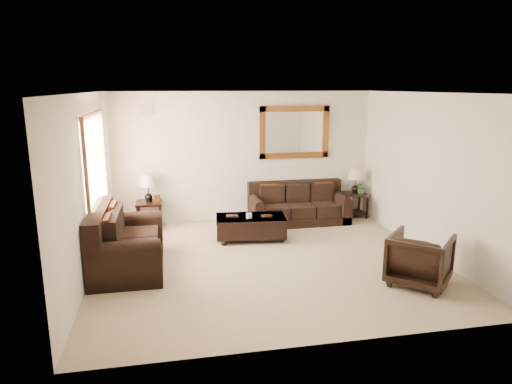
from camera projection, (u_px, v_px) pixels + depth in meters
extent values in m
cube|color=gray|center=(268.00, 262.00, 7.45)|extent=(5.50, 5.00, 0.01)
cube|color=white|center=(269.00, 93.00, 6.83)|extent=(5.50, 5.00, 0.01)
cube|color=beige|center=(243.00, 157.00, 9.53)|extent=(5.50, 0.01, 2.70)
cube|color=beige|center=(322.00, 228.00, 4.75)|extent=(5.50, 0.01, 2.70)
cube|color=beige|center=(84.00, 188.00, 6.62)|extent=(0.01, 5.00, 2.70)
cube|color=beige|center=(428.00, 174.00, 7.66)|extent=(0.01, 5.00, 2.70)
cube|color=white|center=(94.00, 164.00, 7.44)|extent=(0.01, 1.80, 1.50)
cube|color=brown|center=(92.00, 116.00, 7.27)|extent=(0.06, 1.96, 0.08)
cube|color=brown|center=(100.00, 211.00, 7.63)|extent=(0.06, 1.96, 0.08)
cube|color=brown|center=(86.00, 175.00, 6.55)|extent=(0.06, 0.08, 1.50)
cube|color=brown|center=(103.00, 156.00, 8.35)|extent=(0.06, 0.08, 1.50)
cube|color=brown|center=(96.00, 164.00, 7.45)|extent=(0.05, 0.05, 1.50)
cube|color=#532C10|center=(295.00, 132.00, 9.59)|extent=(1.50, 0.06, 1.10)
cube|color=white|center=(294.00, 132.00, 9.61)|extent=(1.26, 0.01, 0.86)
cube|color=#999999|center=(147.00, 110.00, 8.93)|extent=(0.25, 0.02, 0.18)
cube|color=black|center=(299.00, 218.00, 9.59)|extent=(2.03, 0.88, 0.17)
cube|color=black|center=(295.00, 190.00, 9.79)|extent=(2.03, 0.20, 0.42)
cube|color=black|center=(274.00, 210.00, 9.42)|extent=(0.52, 0.72, 0.25)
cube|color=black|center=(299.00, 209.00, 9.52)|extent=(0.52, 0.72, 0.25)
cube|color=black|center=(324.00, 208.00, 9.62)|extent=(0.52, 0.72, 0.25)
cube|color=black|center=(256.00, 213.00, 9.38)|extent=(0.20, 0.88, 0.49)
cylinder|color=black|center=(256.00, 202.00, 9.32)|extent=(0.20, 0.86, 0.20)
cube|color=black|center=(340.00, 209.00, 9.72)|extent=(0.20, 0.88, 0.49)
cylinder|color=black|center=(340.00, 198.00, 9.67)|extent=(0.20, 0.86, 0.20)
cube|color=#612D0C|center=(270.00, 193.00, 9.51)|extent=(0.39, 0.17, 0.40)
cube|color=#612D0C|center=(323.00, 191.00, 9.74)|extent=(0.39, 0.17, 0.40)
cube|color=black|center=(129.00, 262.00, 7.17)|extent=(1.05, 1.76, 0.20)
cube|color=black|center=(99.00, 224.00, 6.95)|extent=(0.24, 1.76, 0.50)
cube|color=black|center=(128.00, 254.00, 6.81)|extent=(0.86, 0.61, 0.30)
cube|color=black|center=(131.00, 240.00, 7.42)|extent=(0.86, 0.61, 0.30)
cube|color=black|center=(124.00, 269.00, 6.40)|extent=(1.05, 0.24, 0.58)
cylinder|color=black|center=(123.00, 249.00, 6.33)|extent=(1.03, 0.24, 0.24)
cube|color=black|center=(132.00, 235.00, 7.85)|extent=(1.05, 0.24, 0.58)
cylinder|color=black|center=(131.00, 219.00, 7.79)|extent=(1.03, 0.24, 0.24)
cube|color=#612D0C|center=(111.00, 231.00, 6.63)|extent=(0.20, 0.46, 0.48)
cube|color=#612D0C|center=(116.00, 217.00, 7.35)|extent=(0.20, 0.46, 0.48)
cube|color=black|center=(149.00, 203.00, 9.07)|extent=(0.51, 0.51, 0.05)
cube|color=black|center=(150.00, 223.00, 9.16)|extent=(0.43, 0.43, 0.03)
cylinder|color=black|center=(138.00, 220.00, 8.88)|extent=(0.05, 0.05, 0.51)
cylinder|color=black|center=(161.00, 219.00, 8.96)|extent=(0.05, 0.05, 0.51)
cylinder|color=black|center=(139.00, 214.00, 9.30)|extent=(0.05, 0.05, 0.51)
cylinder|color=black|center=(161.00, 213.00, 9.38)|extent=(0.05, 0.05, 0.51)
sphere|color=black|center=(149.00, 197.00, 9.04)|extent=(0.16, 0.16, 0.16)
cylinder|color=black|center=(148.00, 189.00, 9.00)|extent=(0.02, 0.02, 0.33)
cone|color=tan|center=(148.00, 180.00, 8.96)|extent=(0.35, 0.35, 0.24)
cube|color=#532C10|center=(157.00, 199.00, 8.99)|extent=(0.14, 0.09, 0.16)
cube|color=black|center=(355.00, 194.00, 9.90)|extent=(0.49, 0.49, 0.04)
cube|color=black|center=(354.00, 212.00, 9.99)|extent=(0.42, 0.42, 0.03)
cylinder|color=black|center=(349.00, 209.00, 9.72)|extent=(0.04, 0.04, 0.49)
cylinder|color=black|center=(367.00, 208.00, 9.80)|extent=(0.04, 0.04, 0.49)
cylinder|color=black|center=(341.00, 204.00, 10.12)|extent=(0.04, 0.04, 0.49)
cylinder|color=black|center=(359.00, 203.00, 10.20)|extent=(0.04, 0.04, 0.49)
sphere|color=black|center=(355.00, 189.00, 9.88)|extent=(0.15, 0.15, 0.15)
cylinder|color=black|center=(355.00, 182.00, 9.84)|extent=(0.02, 0.02, 0.32)
cone|color=tan|center=(356.00, 174.00, 9.80)|extent=(0.34, 0.34, 0.23)
sphere|color=black|center=(224.00, 243.00, 8.20)|extent=(0.12, 0.12, 0.12)
sphere|color=black|center=(282.00, 239.00, 8.41)|extent=(0.12, 0.12, 0.12)
sphere|color=black|center=(221.00, 234.00, 8.67)|extent=(0.12, 0.12, 0.12)
sphere|color=black|center=(276.00, 231.00, 8.87)|extent=(0.12, 0.12, 0.12)
cube|color=black|center=(251.00, 226.00, 8.49)|extent=(1.33, 0.82, 0.36)
cube|color=black|center=(251.00, 218.00, 8.45)|extent=(1.36, 0.83, 0.04)
cube|color=black|center=(232.00, 216.00, 8.43)|extent=(0.23, 0.17, 0.03)
cube|color=black|center=(267.00, 216.00, 8.45)|extent=(0.21, 0.16, 0.02)
cube|color=white|center=(249.00, 216.00, 8.34)|extent=(0.10, 0.07, 0.10)
imported|color=black|center=(420.00, 257.00, 6.52)|extent=(1.10, 1.10, 0.83)
imported|color=#275F20|center=(361.00, 189.00, 9.81)|extent=(0.26, 0.29, 0.22)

